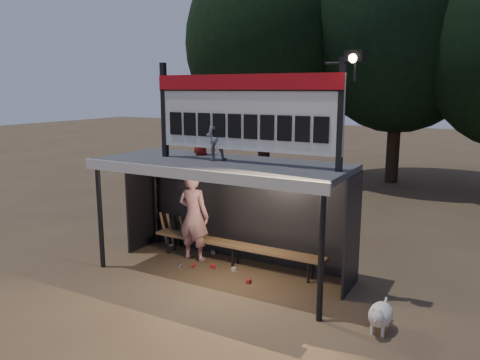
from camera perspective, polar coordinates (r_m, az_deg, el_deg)
name	(u,v)px	position (r m, az deg, el deg)	size (l,w,h in m)	color
ground	(222,274)	(9.72, -2.22, -11.35)	(80.00, 80.00, 0.00)	#4F3B27
player	(194,216)	(10.21, -5.67, -4.38)	(0.73, 0.48, 1.99)	silver
child_a	(215,136)	(9.18, -3.04, 5.32)	(0.46, 0.36, 0.94)	slate
child_b	(200,134)	(9.96, -4.87, 5.60)	(0.43, 0.28, 0.89)	maroon
dugout_shelter	(228,183)	(9.38, -1.53, -0.37)	(5.10, 2.08, 2.32)	#3F3F42
scoreboard_assembly	(246,110)	(8.71, 0.75, 8.55)	(4.10, 0.27, 1.99)	black
bench	(235,246)	(10.01, -0.59, -8.01)	(4.00, 0.35, 0.48)	olive
tree_left	(265,43)	(19.77, 3.06, 16.31)	(6.46, 6.46, 9.27)	black
tree_mid	(401,23)	(19.67, 19.03, 17.68)	(7.22, 7.22, 10.36)	#312315
dog	(380,315)	(7.81, 16.72, -15.48)	(0.36, 0.81, 0.49)	white
bats	(174,230)	(11.19, -8.07, -6.06)	(0.68, 0.35, 0.84)	#9B7548
litter	(207,263)	(10.18, -4.02, -10.08)	(2.75, 1.17, 0.08)	red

